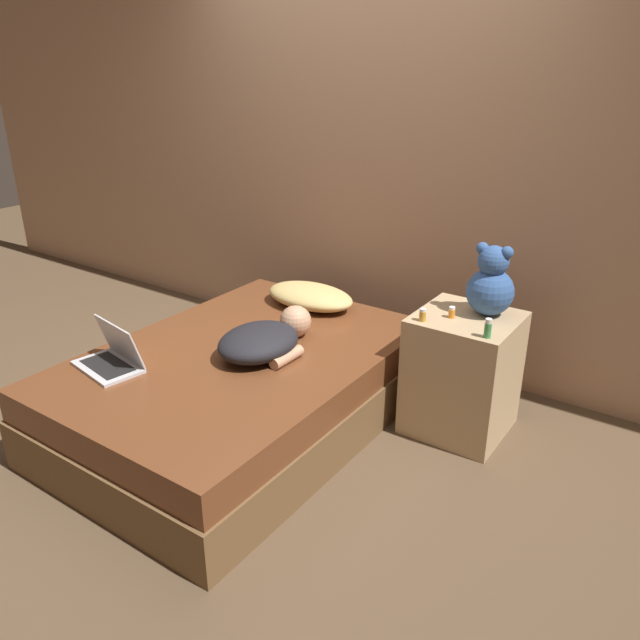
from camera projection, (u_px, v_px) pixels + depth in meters
The scene contains 11 objects.
ground_plane at pixel (244, 422), 3.41m from camera, with size 12.00×12.00×0.00m, color brown.
wall_back at pixel (367, 152), 3.84m from camera, with size 8.00×0.06×2.60m.
bed at pixel (242, 388), 3.32m from camera, with size 1.34×1.93×0.43m.
nightstand at pixel (462, 373), 3.24m from camera, with size 0.49×0.49×0.64m.
pillow at pixel (310, 296), 3.81m from camera, with size 0.58×0.34×0.13m.
person_lying at pixel (266, 339), 3.21m from camera, with size 0.39×0.63×0.17m.
laptop at pixel (112, 357), 3.07m from camera, with size 0.38×0.28×0.23m.
teddy_bear at pixel (491, 284), 3.08m from camera, with size 0.24×0.24×0.36m.
bottle_green at pixel (488, 328), 2.87m from camera, with size 0.03×0.03×0.09m.
bottle_amber at pixel (423, 315), 3.05m from camera, with size 0.03×0.03×0.06m.
bottle_orange at pixel (452, 312), 3.09m from camera, with size 0.03×0.03×0.06m.
Camera 1 is at (2.01, -2.16, 1.85)m, focal length 35.00 mm.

